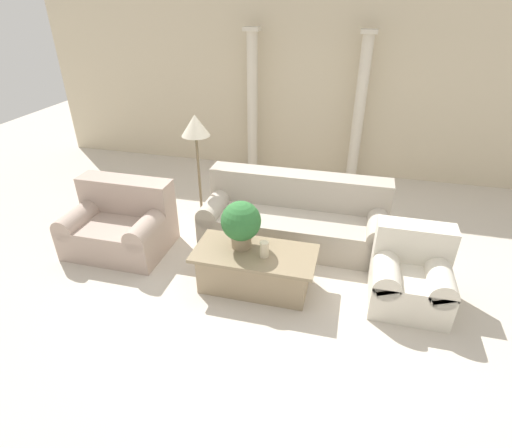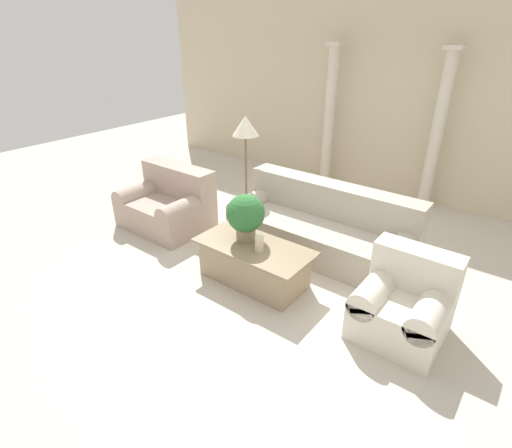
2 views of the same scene
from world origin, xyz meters
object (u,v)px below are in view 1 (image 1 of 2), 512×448
at_px(sofa_long, 295,217).
at_px(floor_lamp, 196,131).
at_px(armchair, 410,274).
at_px(coffee_table, 255,269).
at_px(loveseat, 121,223).
at_px(potted_plant, 241,223).

xyz_separation_m(sofa_long, floor_lamp, (-1.38, 0.14, 1.01)).
relative_size(floor_lamp, armchair, 1.89).
bearing_deg(coffee_table, sofa_long, 77.12).
distance_m(loveseat, coffee_table, 1.93).
xyz_separation_m(coffee_table, potted_plant, (-0.17, 0.07, 0.53)).
height_order(sofa_long, coffee_table, sofa_long).
height_order(loveseat, potted_plant, potted_plant).
bearing_deg(potted_plant, armchair, 3.69).
distance_m(sofa_long, armchair, 1.68).
relative_size(sofa_long, loveseat, 1.94).
relative_size(coffee_table, potted_plant, 2.48).
height_order(sofa_long, armchair, sofa_long).
relative_size(sofa_long, coffee_table, 1.78).
bearing_deg(coffee_table, potted_plant, 157.19).
height_order(coffee_table, floor_lamp, floor_lamp).
distance_m(sofa_long, loveseat, 2.27).
bearing_deg(loveseat, coffee_table, -11.41).
relative_size(potted_plant, armchair, 0.66).
height_order(potted_plant, armchair, potted_plant).
bearing_deg(coffee_table, floor_lamp, 131.88).
xyz_separation_m(sofa_long, loveseat, (-2.15, -0.73, 0.01)).
distance_m(loveseat, potted_plant, 1.80).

